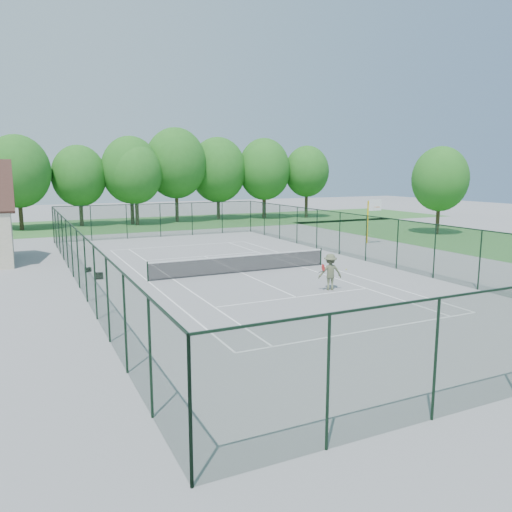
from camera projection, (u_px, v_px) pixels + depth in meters
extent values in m
plane|color=gray|center=(241.00, 273.00, 29.20)|extent=(140.00, 140.00, 0.00)
cube|color=#3A7533|center=(133.00, 224.00, 55.87)|extent=(80.00, 16.00, 0.01)
cube|color=#3A7533|center=(477.00, 240.00, 42.98)|extent=(14.00, 40.00, 0.01)
cube|color=white|center=(181.00, 246.00, 39.77)|extent=(10.97, 0.08, 0.01)
cube|color=white|center=(370.00, 330.00, 18.63)|extent=(10.97, 0.08, 0.01)
cube|color=white|center=(204.00, 256.00, 34.89)|extent=(8.23, 0.08, 0.01)
cube|color=white|center=(296.00, 297.00, 23.51)|extent=(8.23, 0.08, 0.01)
cube|color=white|center=(320.00, 265.00, 31.54)|extent=(0.08, 23.77, 0.01)
cube|color=white|center=(148.00, 281.00, 26.86)|extent=(0.08, 23.77, 0.01)
cube|color=white|center=(302.00, 267.00, 30.95)|extent=(0.08, 23.77, 0.01)
cube|color=white|center=(173.00, 279.00, 27.45)|extent=(0.08, 23.77, 0.01)
cube|color=white|center=(241.00, 273.00, 29.20)|extent=(0.08, 12.80, 0.01)
cylinder|color=black|center=(148.00, 272.00, 26.77)|extent=(0.08, 0.08, 1.10)
cylinder|color=black|center=(321.00, 257.00, 31.45)|extent=(0.08, 0.08, 1.10)
cube|color=black|center=(241.00, 264.00, 29.12)|extent=(11.00, 0.02, 0.96)
cube|color=white|center=(241.00, 256.00, 29.03)|extent=(11.00, 0.05, 0.07)
cube|color=#17381F|center=(160.00, 220.00, 44.95)|extent=(18.00, 0.02, 3.00)
cube|color=#17381F|center=(366.00, 239.00, 32.78)|extent=(0.02, 36.00, 3.00)
cube|color=#17381F|center=(78.00, 259.00, 25.12)|extent=(0.02, 36.00, 3.00)
cube|color=black|center=(160.00, 204.00, 44.70)|extent=(18.00, 0.05, 0.05)
cube|color=black|center=(367.00, 216.00, 32.53)|extent=(0.05, 36.00, 0.05)
cube|color=black|center=(76.00, 229.00, 24.86)|extent=(0.05, 36.00, 0.05)
cylinder|color=#3E311E|center=(132.00, 206.00, 55.52)|extent=(0.40, 0.40, 4.20)
ellipsoid|color=#2B7824|center=(131.00, 170.00, 54.87)|extent=(6.40, 6.40, 7.40)
cylinder|color=#3E311E|center=(264.00, 202.00, 62.55)|extent=(0.40, 0.40, 4.20)
ellipsoid|color=#2B7824|center=(264.00, 170.00, 61.89)|extent=(6.40, 6.40, 7.40)
cylinder|color=yellow|center=(368.00, 222.00, 40.95)|extent=(0.12, 0.12, 3.50)
cube|color=yellow|center=(372.00, 203.00, 40.28)|extent=(0.08, 0.90, 0.08)
cube|color=white|center=(375.00, 205.00, 39.91)|extent=(1.20, 0.05, 0.90)
torus|color=#CA5500|center=(377.00, 207.00, 39.73)|extent=(0.48, 0.48, 0.02)
cylinder|color=#3E311E|center=(438.00, 215.00, 46.93)|extent=(0.34, 0.34, 3.61)
ellipsoid|color=#2B7824|center=(440.00, 179.00, 46.37)|extent=(5.16, 5.16, 6.02)
cube|color=black|center=(99.00, 276.00, 27.46)|extent=(0.50, 0.36, 0.36)
cube|color=black|center=(88.00, 270.00, 29.45)|extent=(0.39, 0.32, 0.26)
imported|color=#565D41|center=(330.00, 272.00, 24.86)|extent=(1.32, 1.00, 1.82)
sphere|color=#C5D02D|center=(346.00, 269.00, 25.76)|extent=(0.07, 0.07, 0.07)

